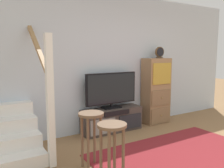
% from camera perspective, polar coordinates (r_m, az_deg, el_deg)
% --- Properties ---
extents(back_wall, '(6.40, 0.12, 2.70)m').
position_cam_1_polar(back_wall, '(4.89, 1.38, 5.30)').
color(back_wall, silver).
rests_on(back_wall, ground_plane).
extents(area_rug, '(2.60, 1.80, 0.01)m').
position_cam_1_polar(area_rug, '(3.81, 17.39, -16.69)').
color(area_rug, maroon).
rests_on(area_rug, ground_plane).
extents(media_console, '(1.23, 0.38, 0.47)m').
position_cam_1_polar(media_console, '(4.69, 0.02, -8.65)').
color(media_console, '#423833').
rests_on(media_console, ground_plane).
extents(television, '(1.09, 0.22, 0.69)m').
position_cam_1_polar(television, '(4.58, -0.14, -1.30)').
color(television, black).
rests_on(television, media_console).
extents(side_cabinet, '(0.58, 0.38, 1.43)m').
position_cam_1_polar(side_cabinet, '(5.26, 10.59, -1.65)').
color(side_cabinet, '#93704C').
rests_on(side_cabinet, ground_plane).
extents(desk_clock, '(0.22, 0.08, 0.24)m').
position_cam_1_polar(desk_clock, '(5.23, 11.42, 7.47)').
color(desk_clock, '#4C3823').
rests_on(desk_clock, side_cabinet).
extents(staircase, '(1.00, 1.36, 2.20)m').
position_cam_1_polar(staircase, '(4.05, -24.53, -10.03)').
color(staircase, white).
rests_on(staircase, ground_plane).
extents(bar_stool_near, '(0.34, 0.34, 0.75)m').
position_cam_1_polar(bar_stool_near, '(2.76, -0.01, -13.50)').
color(bar_stool_near, brown).
rests_on(bar_stool_near, ground_plane).
extents(bar_stool_far, '(0.34, 0.34, 0.77)m').
position_cam_1_polar(bar_stool_far, '(3.19, -5.05, -10.45)').
color(bar_stool_far, brown).
rests_on(bar_stool_far, ground_plane).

